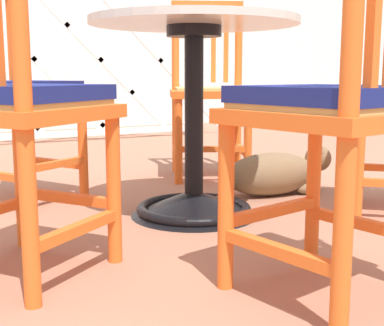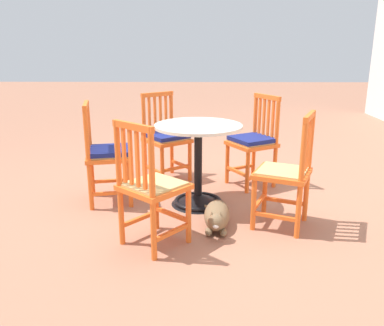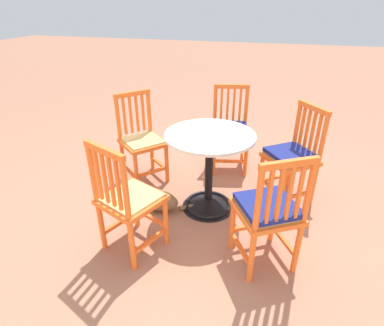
{
  "view_description": "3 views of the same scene",
  "coord_description": "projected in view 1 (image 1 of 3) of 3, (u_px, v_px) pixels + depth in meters",
  "views": [
    {
      "loc": [
        -0.89,
        -1.63,
        0.53
      ],
      "look_at": [
        -0.03,
        0.04,
        0.22
      ],
      "focal_mm": 50.61,
      "sensor_mm": 36.0,
      "label": 1
    },
    {
      "loc": [
        3.45,
        0.14,
        1.4
      ],
      "look_at": [
        0.0,
        0.09,
        0.38
      ],
      "focal_mm": 37.89,
      "sensor_mm": 36.0,
      "label": 2
    },
    {
      "loc": [
        -0.45,
        2.49,
        1.73
      ],
      "look_at": [
        0.22,
        0.02,
        0.37
      ],
      "focal_mm": 29.26,
      "sensor_mm": 36.0,
      "label": 3
    }
  ],
  "objects": [
    {
      "name": "cafe_table",
      "position": [
        194.0,
        141.0,
        2.02
      ],
      "size": [
        0.76,
        0.76,
        0.73
      ],
      "color": "black",
      "rests_on": "ground_plane"
    },
    {
      "name": "orange_chair_tucked_in",
      "position": [
        18.0,
        95.0,
        2.24
      ],
      "size": [
        0.55,
        0.55,
        0.91
      ],
      "color": "orange",
      "rests_on": "ground_plane"
    },
    {
      "name": "tabby_cat",
      "position": [
        278.0,
        173.0,
        2.4
      ],
      "size": [
        0.74,
        0.27,
        0.23
      ],
      "color": "brown",
      "rests_on": "ground_plane"
    },
    {
      "name": "orange_chair_facing_out",
      "position": [
        14.0,
        107.0,
        1.38
      ],
      "size": [
        0.56,
        0.56,
        0.91
      ],
      "color": "orange",
      "rests_on": "ground_plane"
    },
    {
      "name": "orange_chair_near_fence",
      "position": [
        209.0,
        93.0,
        2.79
      ],
      "size": [
        0.53,
        0.53,
        0.91
      ],
      "color": "orange",
      "rests_on": "ground_plane"
    },
    {
      "name": "orange_chair_by_planter",
      "position": [
        337.0,
        111.0,
        1.25
      ],
      "size": [
        0.47,
        0.47,
        0.91
      ],
      "color": "orange",
      "rests_on": "ground_plane"
    },
    {
      "name": "lattice_fence_panel",
      "position": [
        34.0,
        59.0,
        4.12
      ],
      "size": [
        3.27,
        0.06,
        1.29
      ],
      "color": "white",
      "rests_on": "ground_plane"
    },
    {
      "name": "ground_plane",
      "position": [
        204.0,
        225.0,
        1.92
      ],
      "size": [
        24.0,
        24.0,
        0.0
      ],
      "primitive_type": "plane",
      "color": "#A36B51"
    }
  ]
}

